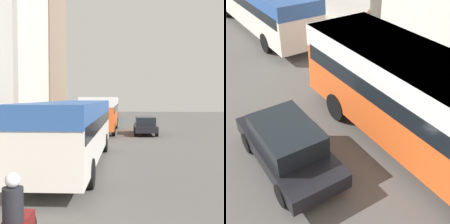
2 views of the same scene
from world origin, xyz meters
TOP-DOWN VIEW (x-y plane):
  - bus_following at (-1.58, 22.46)m, footprint 2.62×9.49m
  - car_crossing at (2.11, 20.74)m, footprint 1.82×4.09m
  - pedestrian_near_curb at (-5.90, 14.23)m, footprint 0.34×0.34m

SIDE VIEW (x-z plane):
  - car_crossing at x=2.11m, z-range 0.03..1.47m
  - pedestrian_near_curb at x=-5.90m, z-range 0.17..1.79m
  - bus_following at x=-1.58m, z-range 0.45..3.48m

